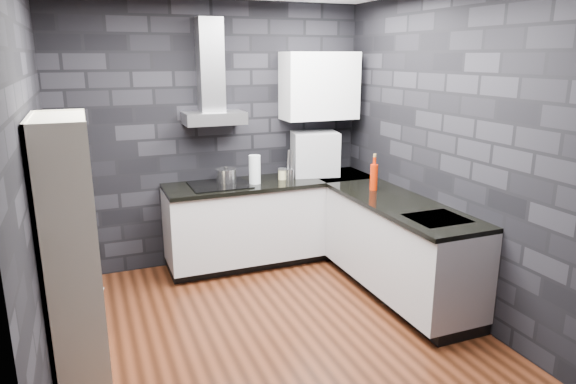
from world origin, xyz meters
TOP-DOWN VIEW (x-y plane):
  - ground at (0.00, 0.00)m, footprint 3.20×3.20m
  - wall_back at (0.00, 1.62)m, footprint 3.20×0.05m
  - wall_front at (0.00, -1.62)m, footprint 3.20×0.05m
  - wall_left at (-1.62, 0.00)m, footprint 0.05×3.20m
  - wall_right at (1.62, 0.00)m, footprint 0.05×3.20m
  - toekick_back at (0.50, 1.34)m, footprint 2.18×0.50m
  - toekick_right at (1.34, 0.10)m, footprint 0.50×1.78m
  - counter_back_cab at (0.50, 1.30)m, footprint 2.20×0.60m
  - counter_right_cab at (1.30, 0.10)m, footprint 0.60×1.80m
  - counter_back_top at (0.50, 1.29)m, footprint 2.20×0.62m
  - counter_right_top at (1.29, 0.10)m, footprint 0.62×1.80m
  - counter_corner_top at (1.30, 1.30)m, footprint 0.62×0.62m
  - hood_body at (-0.05, 1.43)m, footprint 0.60×0.34m
  - hood_chimney at (-0.05, 1.50)m, footprint 0.24×0.20m
  - upper_cabinet at (1.10, 1.43)m, footprint 0.80×0.35m
  - cooktop at (-0.05, 1.30)m, footprint 0.58×0.50m
  - sink_rim at (1.30, -0.40)m, footprint 0.44×0.40m
  - pot at (0.04, 1.37)m, footprint 0.24×0.24m
  - glass_vase at (0.30, 1.24)m, footprint 0.13×0.13m
  - storage_jar at (0.63, 1.30)m, footprint 0.11×0.11m
  - utensil_crock at (0.69, 1.25)m, footprint 0.11×0.11m
  - appliance_garage at (1.04, 1.38)m, footprint 0.55×0.47m
  - red_bottle at (1.29, 0.57)m, footprint 0.09×0.09m
  - bookshelf at (-1.42, -0.08)m, footprint 0.40×0.82m
  - fruit_bowl at (-1.42, -0.15)m, footprint 0.28×0.28m
  - book_red at (-1.43, 0.09)m, footprint 0.15×0.05m
  - book_second at (-1.42, 0.07)m, footprint 0.17×0.05m

SIDE VIEW (x-z plane):
  - ground at x=0.00m, z-range 0.00..0.00m
  - toekick_back at x=0.50m, z-range 0.00..0.10m
  - toekick_right at x=1.34m, z-range 0.00..0.10m
  - counter_back_cab at x=0.50m, z-range 0.10..0.86m
  - counter_right_cab at x=1.30m, z-range 0.10..0.86m
  - book_red at x=-1.43m, z-range 0.47..0.67m
  - book_second at x=-1.42m, z-range 0.48..0.71m
  - counter_back_top at x=0.50m, z-range 0.86..0.90m
  - counter_right_top at x=1.29m, z-range 0.86..0.90m
  - counter_corner_top at x=1.30m, z-range 0.86..0.90m
  - sink_rim at x=1.30m, z-range 0.89..0.90m
  - bookshelf at x=-1.42m, z-range 0.00..1.80m
  - cooktop at x=-0.05m, z-range 0.90..0.91m
  - fruit_bowl at x=-1.42m, z-range 0.91..0.97m
  - storage_jar at x=0.63m, z-range 0.90..1.00m
  - utensil_crock at x=0.69m, z-range 0.90..1.01m
  - pot at x=0.04m, z-range 0.91..1.03m
  - red_bottle at x=1.29m, z-range 0.90..1.15m
  - glass_vase at x=0.30m, z-range 0.90..1.19m
  - appliance_garage at x=1.04m, z-range 0.88..1.37m
  - wall_back at x=0.00m, z-range 0.00..2.70m
  - wall_front at x=0.00m, z-range 0.00..2.70m
  - wall_left at x=-1.62m, z-range 0.00..2.70m
  - wall_right at x=1.62m, z-range 0.00..2.70m
  - hood_body at x=-0.05m, z-range 1.50..1.62m
  - upper_cabinet at x=1.10m, z-range 1.50..2.20m
  - hood_chimney at x=-0.05m, z-range 1.62..2.52m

